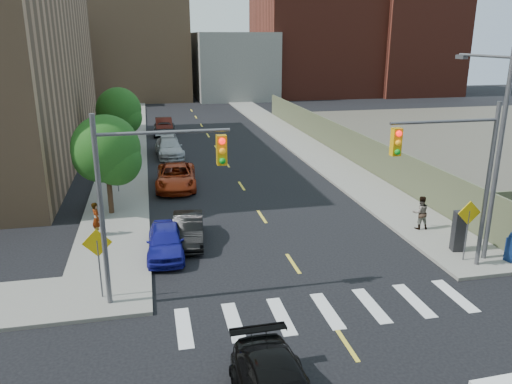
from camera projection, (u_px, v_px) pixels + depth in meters
name	position (u px, v px, depth m)	size (l,w,h in m)	color
ground	(373.00, 384.00, 14.07)	(160.00, 160.00, 0.00)	black
sidewalk_nw	(129.00, 131.00, 51.18)	(3.50, 73.00, 0.15)	gray
sidewalk_ne	(275.00, 126.00, 54.33)	(3.50, 73.00, 0.15)	gray
fence_north	(336.00, 138.00, 41.76)	(0.12, 44.00, 2.50)	#585D41
gravel_lot	(509.00, 139.00, 47.72)	(36.00, 42.00, 0.06)	#595447
bg_bldg_west	(31.00, 61.00, 73.11)	(14.00, 18.00, 12.00)	#592319
bg_bldg_midwest	(142.00, 49.00, 77.78)	(14.00, 16.00, 15.00)	#8C6B4C
bg_bldg_center	(232.00, 65.00, 79.50)	(12.00, 16.00, 10.00)	gray
bg_bldg_east	(313.00, 45.00, 83.31)	(18.00, 18.00, 16.00)	#592319
bg_bldg_fareast	(407.00, 39.00, 84.39)	(14.00, 16.00, 18.00)	#592319
smokestack	(431.00, 8.00, 83.72)	(1.80, 1.80, 28.00)	#8C6B4C
signal_nw	(145.00, 184.00, 17.10)	(4.59, 0.30, 7.00)	#59595E
signal_ne	(457.00, 166.00, 19.53)	(4.59, 0.30, 7.00)	#59595E
streetlight_ne	(494.00, 142.00, 20.61)	(0.25, 3.70, 9.00)	#59595E
warn_sign_nw	(98.00, 251.00, 17.95)	(1.06, 0.06, 2.83)	#59595E
warn_sign_ne	(468.00, 220.00, 21.00)	(1.06, 0.06, 2.83)	#59595E
warn_sign_midwest	(116.00, 163.00, 30.55)	(1.06, 0.06, 2.83)	#59595E
tree_west_near	(106.00, 153.00, 26.37)	(3.66, 3.64, 5.52)	#332114
tree_west_far	(119.00, 113.00, 40.37)	(3.66, 3.64, 5.52)	#332114
parked_car_blue	(166.00, 241.00, 22.18)	(1.62, 4.03, 1.37)	navy
parked_car_black	(188.00, 229.00, 23.59)	(1.40, 4.01, 1.32)	black
parked_car_red	(176.00, 176.00, 32.15)	(2.49, 5.39, 1.50)	#A02E10
parked_car_silver	(169.00, 148.00, 40.59)	(2.04, 5.02, 1.46)	#A9ACB1
parked_car_white	(168.00, 143.00, 42.54)	(1.73, 4.31, 1.47)	silver
parked_car_maroon	(164.00, 126.00, 50.35)	(1.62, 4.66, 1.54)	#42130D
parked_car_grey	(164.00, 129.00, 49.42)	(2.06, 4.46, 1.24)	black
payphone	(459.00, 231.00, 22.23)	(0.55, 0.45, 1.85)	black
pedestrian_west	(96.00, 219.00, 24.00)	(0.61, 0.40, 1.66)	gray
pedestrian_east	(420.00, 213.00, 24.81)	(0.83, 0.64, 1.70)	gray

